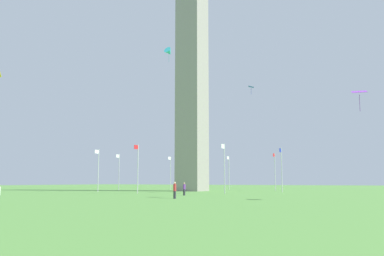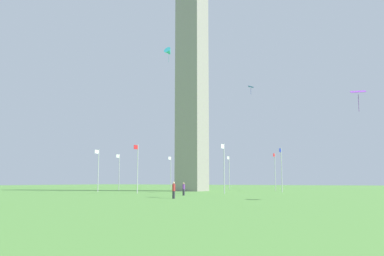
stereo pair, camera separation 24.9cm
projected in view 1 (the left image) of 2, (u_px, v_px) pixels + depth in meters
name	position (u px, v px, depth m)	size (l,w,h in m)	color
ground_plane	(192.00, 191.00, 80.11)	(260.00, 260.00, 0.00)	#548C3D
obelisk_monument	(192.00, 77.00, 82.82)	(4.82, 4.82, 43.78)	gray
flagpole_n	(138.00, 166.00, 65.46)	(1.12, 0.14, 7.50)	silver
flagpole_ne	(224.00, 166.00, 64.05)	(1.12, 0.14, 7.50)	silver
flagpole_e	(282.00, 168.00, 72.31)	(1.12, 0.14, 7.50)	silver
flagpole_se	(275.00, 170.00, 85.42)	(1.12, 0.14, 7.50)	silver
flagpole_s	(229.00, 171.00, 95.68)	(1.12, 0.14, 7.50)	silver
flagpole_sw	(170.00, 171.00, 97.09)	(1.12, 0.14, 7.50)	silver
flagpole_w	(119.00, 170.00, 88.82)	(1.12, 0.14, 7.50)	silver
flagpole_nw	(98.00, 168.00, 75.72)	(1.12, 0.14, 7.50)	silver
person_red_shirt	(175.00, 190.00, 45.47)	(0.32, 0.32, 1.79)	#2D2D38
person_purple_shirt	(184.00, 189.00, 55.44)	(0.32, 0.32, 1.68)	#2D2D38
kite_purple_diamond	(359.00, 92.00, 41.74)	(1.62, 1.66, 2.20)	purple
kite_blue_diamond	(251.00, 87.00, 67.34)	(1.08, 1.07, 1.32)	blue
kite_cyan_delta	(169.00, 52.00, 75.54)	(1.81, 1.46, 2.73)	#33C6D1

